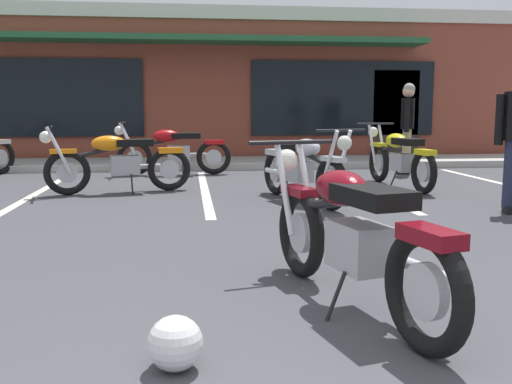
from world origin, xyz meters
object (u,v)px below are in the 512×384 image
motorcycle_foreground_classic (350,233)px  helmet_on_pavement (175,343)px  motorcycle_black_cruiser (302,167)px  motorcycle_blue_standard (118,161)px  motorcycle_cream_vintage (399,158)px  motorcycle_orange_scrambler (173,150)px  person_in_shorts_foreground (407,123)px

motorcycle_foreground_classic → helmet_on_pavement: motorcycle_foreground_classic is taller
motorcycle_black_cruiser → motorcycle_blue_standard: same height
motorcycle_cream_vintage → helmet_on_pavement: 6.84m
motorcycle_blue_standard → motorcycle_orange_scrambler: same height
motorcycle_orange_scrambler → motorcycle_cream_vintage: (3.50, -2.14, 0.00)m
motorcycle_blue_standard → person_in_shorts_foreground: bearing=20.8°
motorcycle_blue_standard → motorcycle_cream_vintage: 4.24m
motorcycle_foreground_classic → motorcycle_blue_standard: (-1.97, 5.14, 0.00)m
motorcycle_black_cruiser → person_in_shorts_foreground: 4.04m
motorcycle_foreground_classic → motorcycle_blue_standard: same height
motorcycle_blue_standard → helmet_on_pavement: bearing=-81.0°
motorcycle_orange_scrambler → motorcycle_foreground_classic: bearing=-80.5°
person_in_shorts_foreground → helmet_on_pavement: (-4.12, -7.81, -0.82)m
motorcycle_cream_vintage → helmet_on_pavement: bearing=-118.9°
motorcycle_foreground_classic → person_in_shorts_foreground: size_ratio=1.24×
motorcycle_black_cruiser → motorcycle_cream_vintage: 2.16m
helmet_on_pavement → motorcycle_cream_vintage: bearing=61.1°
motorcycle_blue_standard → helmet_on_pavement: 5.98m
motorcycle_foreground_classic → motorcycle_cream_vintage: 5.70m
motorcycle_cream_vintage → person_in_shorts_foreground: size_ratio=1.26×
motorcycle_foreground_classic → motorcycle_blue_standard: bearing=111.0°
motorcycle_orange_scrambler → motorcycle_blue_standard: bearing=-108.3°
motorcycle_black_cruiser → helmet_on_pavement: 5.00m
person_in_shorts_foreground → helmet_on_pavement: bearing=-117.8°
motorcycle_foreground_classic → motorcycle_black_cruiser: (0.50, 3.99, 0.00)m
motorcycle_orange_scrambler → motorcycle_cream_vintage: size_ratio=1.00×
motorcycle_foreground_classic → motorcycle_orange_scrambler: 7.47m
motorcycle_orange_scrambler → motorcycle_cream_vintage: same height
motorcycle_orange_scrambler → helmet_on_pavement: motorcycle_orange_scrambler is taller
motorcycle_orange_scrambler → helmet_on_pavement: (0.20, -8.12, -0.33)m
motorcycle_orange_scrambler → helmet_on_pavement: 8.13m
person_in_shorts_foreground → helmet_on_pavement: size_ratio=6.44×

